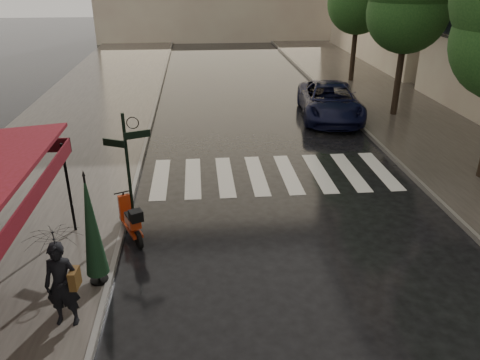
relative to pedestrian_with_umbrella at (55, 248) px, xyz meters
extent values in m
plane|color=black|center=(2.00, 0.74, -1.77)|extent=(120.00, 120.00, 0.00)
cube|color=#38332D|center=(-2.50, 12.74, -1.71)|extent=(6.00, 60.00, 0.12)
cube|color=#38332D|center=(12.25, 12.74, -1.71)|extent=(5.50, 60.00, 0.12)
cube|color=#595651|center=(0.55, 12.74, -1.70)|extent=(0.12, 60.00, 0.16)
cube|color=#595651|center=(9.45, 12.74, -1.70)|extent=(0.12, 60.00, 0.16)
cube|color=silver|center=(1.30, 6.74, -1.77)|extent=(0.50, 3.20, 0.01)
cube|color=silver|center=(2.35, 6.74, -1.77)|extent=(0.50, 3.20, 0.01)
cube|color=silver|center=(3.40, 6.74, -1.77)|extent=(0.50, 3.20, 0.01)
cube|color=silver|center=(4.45, 6.74, -1.77)|extent=(0.50, 3.20, 0.01)
cube|color=silver|center=(5.50, 6.74, -1.77)|extent=(0.50, 3.20, 0.01)
cube|color=silver|center=(6.55, 6.74, -1.77)|extent=(0.50, 3.20, 0.01)
cube|color=silver|center=(7.60, 6.74, -1.77)|extent=(0.50, 3.20, 0.01)
cube|color=silver|center=(8.65, 6.74, -1.77)|extent=(0.50, 3.20, 0.01)
cube|color=#4C0A0B|center=(-0.52, 0.24, 0.58)|extent=(0.04, 7.00, 0.35)
cylinder|color=black|center=(-0.65, 3.49, -0.48)|extent=(0.07, 0.07, 2.35)
cylinder|color=black|center=(0.80, 3.74, -0.22)|extent=(0.08, 0.08, 3.10)
cube|color=black|center=(1.10, 3.74, 0.78)|extent=(0.62, 0.26, 0.18)
cube|color=black|center=(0.52, 3.74, 0.58)|extent=(0.56, 0.29, 0.18)
cylinder|color=black|center=(11.50, 12.74, 0.59)|extent=(0.28, 0.28, 4.48)
sphere|color=#143714|center=(11.50, 12.74, 2.75)|extent=(3.40, 3.40, 3.40)
cylinder|color=black|center=(11.70, 19.74, 0.53)|extent=(0.28, 0.28, 4.37)
sphere|color=#143714|center=(11.70, 19.74, 2.64)|extent=(3.40, 3.40, 3.40)
imported|color=black|center=(0.00, 0.00, -0.79)|extent=(0.66, 0.46, 1.73)
imported|color=black|center=(0.00, 0.00, 0.37)|extent=(1.10, 1.12, 0.94)
cube|color=#452D12|center=(0.25, -0.02, -0.65)|extent=(0.16, 0.33, 0.37)
cylinder|color=black|center=(1.04, 2.67, -1.55)|extent=(0.26, 0.44, 0.44)
cylinder|color=black|center=(0.57, 3.73, -1.55)|extent=(0.26, 0.44, 0.44)
cube|color=maroon|center=(0.80, 3.22, -1.48)|extent=(0.72, 1.20, 0.09)
cube|color=maroon|center=(0.89, 3.01, -1.20)|extent=(0.46, 0.58, 0.26)
cube|color=maroon|center=(0.63, 3.60, -1.12)|extent=(0.32, 0.22, 0.69)
cylinder|color=black|center=(0.59, 3.68, -0.74)|extent=(0.40, 0.20, 0.03)
cube|color=black|center=(1.03, 2.69, -0.89)|extent=(0.38, 0.37, 0.26)
imported|color=black|center=(8.51, 12.87, -1.01)|extent=(3.16, 5.72, 1.52)
cylinder|color=black|center=(0.35, 1.24, -1.63)|extent=(0.39, 0.39, 0.05)
cylinder|color=black|center=(0.35, 1.24, -0.39)|extent=(0.04, 0.04, 2.43)
cone|color=black|center=(0.35, 1.24, -0.27)|extent=(0.47, 0.47, 2.30)
camera|label=1|loc=(2.60, -7.23, 4.51)|focal=35.00mm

